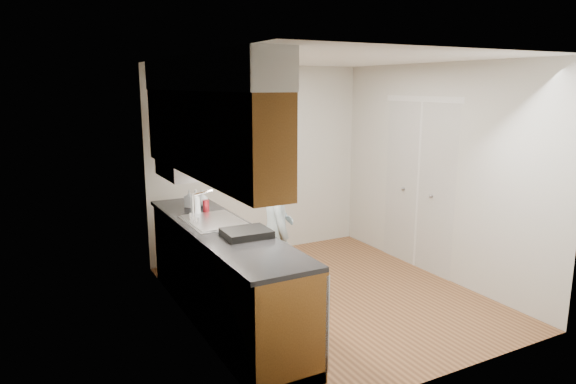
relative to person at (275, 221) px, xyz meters
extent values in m
plane|color=#8E5D36|center=(0.59, -0.09, -0.90)|extent=(3.50, 3.50, 0.00)
plane|color=white|center=(0.59, -0.09, 1.60)|extent=(3.50, 3.50, 0.00)
cube|color=beige|center=(-0.91, -0.09, 0.35)|extent=(0.02, 3.50, 2.50)
cube|color=beige|center=(2.09, -0.09, 0.35)|extent=(0.02, 3.50, 2.50)
cube|color=beige|center=(0.59, 1.66, 0.35)|extent=(3.00, 0.02, 2.50)
cube|color=brown|center=(-0.61, -0.09, -0.45)|extent=(0.60, 2.80, 0.90)
cube|color=black|center=(-0.62, -0.09, 0.02)|extent=(0.63, 2.80, 0.04)
cube|color=#B2B2B7|center=(-0.61, 0.11, -0.01)|extent=(0.48, 0.68, 0.14)
cube|color=#B2B2B7|center=(-0.61, 0.11, 0.04)|extent=(0.52, 0.72, 0.01)
cube|color=#B2B2B7|center=(-0.31, -1.19, -0.43)|extent=(0.03, 0.60, 0.80)
cube|color=brown|center=(-0.74, -0.09, 0.92)|extent=(0.33, 2.80, 0.75)
cube|color=silver|center=(-0.74, -0.09, 1.45)|extent=(0.35, 2.80, 0.30)
cube|color=#A5A5AA|center=(-0.68, 0.76, 0.47)|extent=(0.46, 0.75, 0.16)
cube|color=white|center=(2.08, 0.21, 0.12)|extent=(0.02, 1.22, 2.05)
cube|color=slate|center=(0.00, 0.00, -0.89)|extent=(0.46, 0.77, 0.01)
imported|color=#8A9FA8|center=(0.00, 0.00, 0.00)|extent=(0.56, 0.71, 1.77)
imported|color=silver|center=(-0.67, 0.47, 0.17)|extent=(0.10, 0.10, 0.26)
imported|color=silver|center=(-0.63, 0.83, 0.13)|extent=(0.12, 0.12, 0.19)
imported|color=silver|center=(-0.49, 0.81, 0.13)|extent=(0.19, 0.19, 0.18)
cylinder|color=red|center=(-0.54, 0.56, 0.10)|extent=(0.08, 0.08, 0.12)
cube|color=black|center=(-0.53, -0.49, 0.07)|extent=(0.41, 0.35, 0.06)
camera|label=1|loc=(-2.26, -4.48, 1.35)|focal=32.00mm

